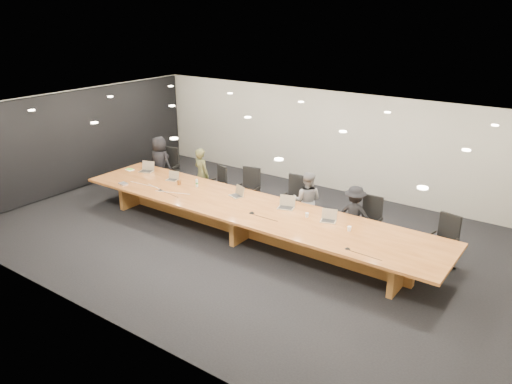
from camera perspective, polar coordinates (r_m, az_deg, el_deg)
ground at (r=11.48m, az=-0.87°, el=-5.11°), size 12.00×12.00×0.00m
back_wall at (r=14.24m, az=8.69°, el=5.77°), size 12.00×0.02×2.80m
left_wall_panel at (r=15.11m, az=-19.50°, el=5.56°), size 0.08×7.84×2.74m
conference_table at (r=11.27m, az=-0.88°, el=-2.72°), size 9.00×1.80×0.75m
chair_far_left at (r=14.60m, az=-10.06°, el=2.73°), size 0.69×0.69×1.17m
chair_left at (r=13.32m, az=-4.60°, el=0.88°), size 0.66×0.66×1.01m
chair_mid_left at (r=12.69m, az=-0.96°, el=0.24°), size 0.67×0.67×1.14m
chair_mid_right at (r=12.03m, az=4.31°, el=-0.89°), size 0.65×0.65×1.18m
chair_right at (r=11.23m, az=12.70°, el=-3.22°), size 0.57×0.57×1.08m
chair_far_right at (r=10.76m, az=20.55°, el=-5.18°), size 0.65×0.65×1.07m
person_a at (r=14.50m, az=-10.91°, el=3.29°), size 0.78×0.53×1.53m
person_b at (r=13.41m, az=-6.23°, el=1.98°), size 0.60×0.46×1.46m
person_c at (r=11.70m, az=5.85°, el=-0.99°), size 0.81×0.71×1.40m
person_d at (r=11.16m, az=11.17°, el=-2.57°), size 0.93×0.63×1.33m
laptop_a at (r=13.79m, az=-12.47°, el=2.82°), size 0.42×0.36×0.28m
laptop_b at (r=12.99m, az=-9.59°, el=1.81°), size 0.33×0.27×0.23m
laptop_c at (r=11.72m, az=-2.31°, el=0.06°), size 0.38×0.32×0.25m
laptop_d at (r=11.03m, az=3.44°, el=-1.22°), size 0.41×0.35×0.28m
laptop_e at (r=10.46m, az=8.28°, el=-2.74°), size 0.37×0.31×0.25m
water_bottle at (r=12.43m, az=-6.78°, el=1.01°), size 0.06×0.06×0.19m
amber_mug at (r=12.65m, az=-8.79°, el=1.07°), size 0.10×0.10×0.11m
paper_cup_near at (r=10.65m, az=5.85°, el=-2.64°), size 0.10×0.10×0.09m
paper_cup_far at (r=10.14m, az=10.62°, el=-4.14°), size 0.09×0.09×0.09m
notepad at (r=14.09m, az=-14.21°, el=2.48°), size 0.24×0.20×0.01m
lime_gadget at (r=14.09m, az=-14.24°, el=2.56°), size 0.18×0.13×0.03m
av_box at (r=12.99m, az=-14.94°, el=0.94°), size 0.24×0.19×0.03m
mic_left at (r=12.36m, az=-10.88°, el=0.25°), size 0.11×0.11×0.03m
mic_center at (r=10.81m, az=-0.48°, el=-2.36°), size 0.16×0.16×0.03m
mic_right at (r=9.42m, az=10.42°, el=-6.35°), size 0.12×0.12×0.03m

